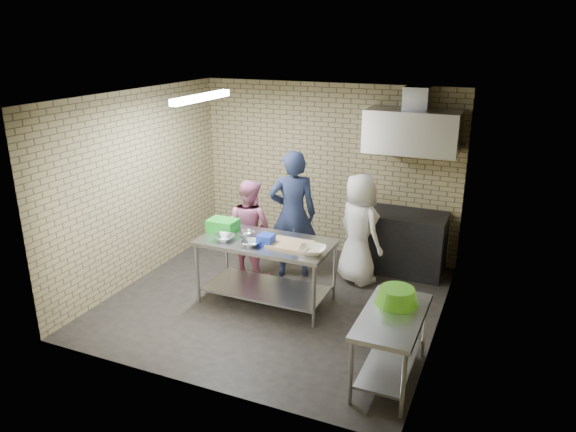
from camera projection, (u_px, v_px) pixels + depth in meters
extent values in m
plane|color=black|center=(275.00, 300.00, 7.27)|extent=(4.20, 4.20, 0.00)
plane|color=black|center=(274.00, 96.00, 6.40)|extent=(4.20, 4.20, 0.00)
cube|color=#95875D|center=(327.00, 170.00, 8.57)|extent=(4.20, 0.06, 2.70)
cube|color=#95875D|center=(186.00, 264.00, 5.10)|extent=(4.20, 0.06, 2.70)
cube|color=#95875D|center=(139.00, 187.00, 7.62)|extent=(0.06, 4.00, 2.70)
cube|color=#95875D|center=(445.00, 227.00, 6.05)|extent=(0.06, 4.00, 2.70)
cube|color=#ADB0B4|center=(266.00, 271.00, 7.12)|extent=(1.73, 0.87, 0.87)
cube|color=silver|center=(390.00, 347.00, 5.52)|extent=(0.60, 1.20, 0.75)
cube|color=black|center=(403.00, 242.00, 8.05)|extent=(1.20, 0.70, 0.90)
cube|color=silver|center=(412.00, 131.00, 7.56)|extent=(1.30, 0.60, 0.60)
cube|color=#A5A8AD|center=(417.00, 98.00, 7.55)|extent=(0.35, 0.30, 0.30)
cube|color=#3F2B19|center=(435.00, 143.00, 7.67)|extent=(0.80, 0.20, 0.04)
cube|color=white|center=(201.00, 97.00, 6.79)|extent=(0.10, 1.25, 0.08)
cube|color=green|center=(223.00, 225.00, 7.32)|extent=(0.39, 0.29, 0.15)
cube|color=blue|center=(266.00, 239.00, 6.85)|extent=(0.19, 0.19, 0.13)
cube|color=#D9BA7D|center=(290.00, 244.00, 6.82)|extent=(0.53, 0.40, 0.03)
imported|color=silver|center=(224.00, 238.00, 6.98)|extent=(0.31, 0.31, 0.07)
imported|color=#BABDC2|center=(247.00, 234.00, 7.12)|extent=(0.23, 0.23, 0.06)
imported|color=#A8AAAF|center=(251.00, 243.00, 6.81)|extent=(0.28, 0.28, 0.06)
imported|color=beige|center=(312.00, 250.00, 6.57)|extent=(0.38, 0.38, 0.08)
cylinder|color=#B22619|center=(418.00, 134.00, 7.73)|extent=(0.07, 0.07, 0.18)
cylinder|color=green|center=(447.00, 138.00, 7.59)|extent=(0.06, 0.06, 0.15)
imported|color=#161E37|center=(293.00, 214.00, 7.76)|extent=(0.81, 0.69, 1.88)
imported|color=#CA6B92|center=(249.00, 228.00, 7.87)|extent=(0.80, 0.68, 1.44)
imported|color=white|center=(359.00, 229.00, 7.59)|extent=(0.93, 0.85, 1.59)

